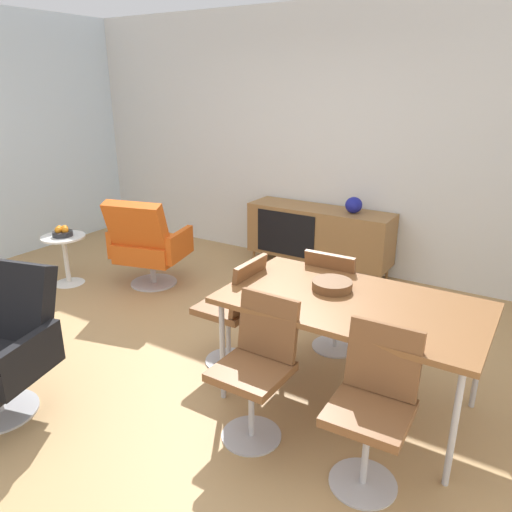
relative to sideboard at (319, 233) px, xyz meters
The scene contains 13 objects.
ground_plane 2.35m from the sideboard, 94.93° to the right, with size 8.32×8.32×0.00m, color tan.
wall_back 1.03m from the sideboard, 123.27° to the left, with size 6.80×0.12×2.80m, color silver.
sideboard is the anchor object (origin of this frame).
vase_cobalt 0.53m from the sideboard, ahead, with size 0.18×0.18×0.17m.
dining_table 2.43m from the sideboard, 60.15° to the right, with size 1.60×0.90×0.74m.
wooden_bowl_on_table 2.28m from the sideboard, 63.01° to the right, with size 0.26×0.26×0.06m, color brown.
dining_chair_back_left 1.76m from the sideboard, 60.95° to the right, with size 0.41×0.43×0.86m.
dining_chair_front_left 2.79m from the sideboard, 72.19° to the right, with size 0.41×0.43×0.86m.
dining_chair_near_window 2.12m from the sideboard, 81.51° to the right, with size 0.42×0.40×0.86m.
dining_chair_front_right 3.07m from the sideboard, 59.71° to the right, with size 0.41×0.44×0.86m.
lounge_chair_red 1.85m from the sideboard, 134.07° to the right, with size 0.82×0.78×0.95m.
side_table_round 2.70m from the sideboard, 140.13° to the right, with size 0.44×0.44×0.52m.
fruit_bowl 2.70m from the sideboard, 140.17° to the right, with size 0.20×0.20×0.11m.
Camera 1 is at (2.35, -2.45, 2.01)m, focal length 34.44 mm.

